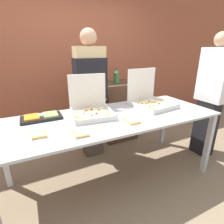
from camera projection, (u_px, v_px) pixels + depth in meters
name	position (u px, v px, depth m)	size (l,w,h in m)	color
ground_plane	(112.00, 178.00, 2.25)	(16.00, 16.00, 0.00)	#847056
brick_wall_behind	(72.00, 59.00, 3.22)	(10.00, 0.06, 2.80)	#9E5138
buffet_table	(112.00, 123.00, 2.00)	(2.44, 0.94, 0.85)	#B7BABF
pizza_box_near_right	(91.00, 108.00, 2.00)	(0.50, 0.51, 0.44)	silver
pizza_box_far_right	(150.00, 100.00, 2.32)	(0.53, 0.55, 0.47)	silver
paper_plate_front_center	(39.00, 134.00, 1.52)	(0.22, 0.22, 0.03)	white
paper_plate_front_left	(80.00, 133.00, 1.53)	(0.22, 0.22, 0.03)	white
paper_plate_front_right	(132.00, 121.00, 1.80)	(0.23, 0.23, 0.03)	white
veggie_tray	(41.00, 117.00, 1.88)	(0.42, 0.22, 0.05)	black
sideboard_podium	(117.00, 110.00, 3.20)	(0.58, 0.58, 1.02)	#4C3323
soda_bottle	(116.00, 77.00, 2.88)	(0.09, 0.09, 0.28)	#2D6638
soda_can_silver	(103.00, 79.00, 3.02)	(0.07, 0.07, 0.12)	silver
person_server_vest	(91.00, 89.00, 2.46)	(0.42, 0.24, 1.82)	#473D33
person_guest_cap	(211.00, 96.00, 2.51)	(0.22, 0.40, 1.78)	black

